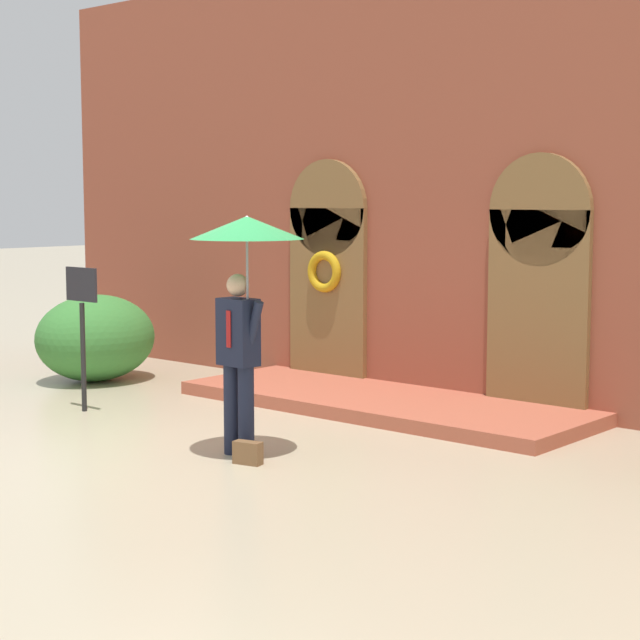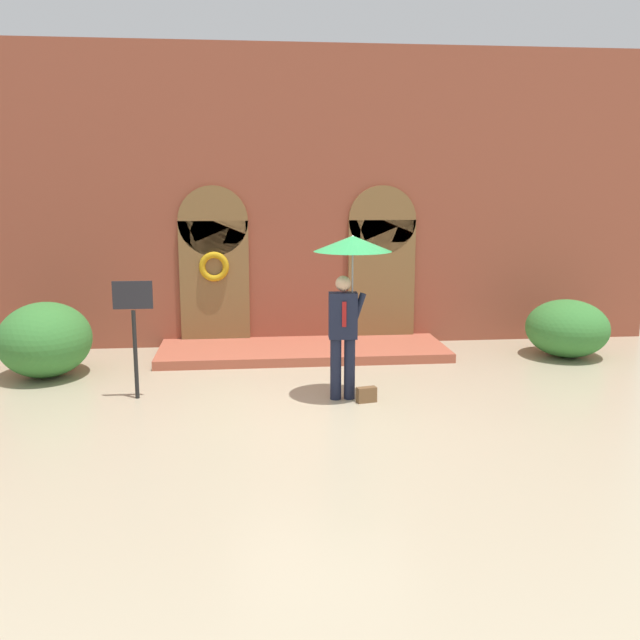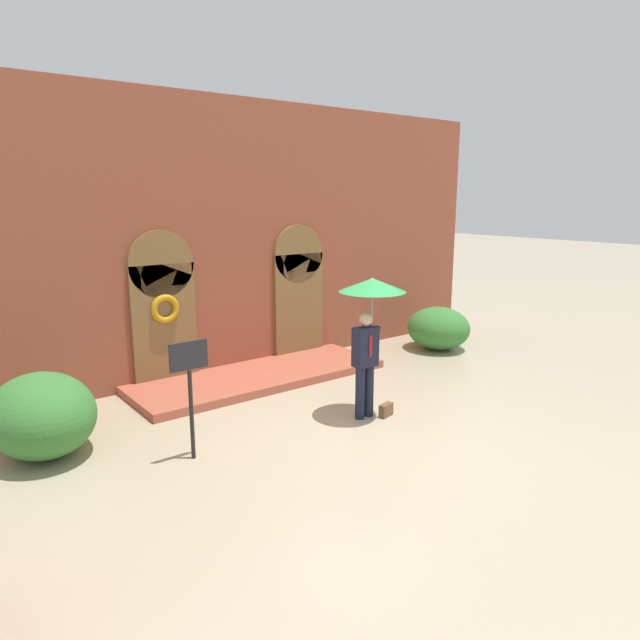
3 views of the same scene
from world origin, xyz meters
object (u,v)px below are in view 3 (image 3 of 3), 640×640
(sign_post, at_px, (190,380))
(shrub_right, at_px, (438,328))
(handbag, at_px, (386,410))
(person_with_umbrella, at_px, (370,306))
(shrub_left, at_px, (42,415))

(sign_post, relative_size, shrub_right, 1.12)
(shrub_right, bearing_deg, sign_post, -165.98)
(handbag, relative_size, sign_post, 0.16)
(person_with_umbrella, bearing_deg, shrub_left, 159.41)
(person_with_umbrella, distance_m, handbag, 1.83)
(person_with_umbrella, bearing_deg, shrub_right, 26.94)
(person_with_umbrella, relative_size, shrub_left, 1.36)
(sign_post, distance_m, shrub_left, 2.25)
(sign_post, xyz_separation_m, shrub_left, (-1.64, 1.43, -0.56))
(handbag, bearing_deg, sign_post, 157.50)
(shrub_left, xyz_separation_m, shrub_right, (8.99, 0.41, -0.09))
(shrub_left, bearing_deg, person_with_umbrella, -20.59)
(handbag, relative_size, shrub_left, 0.16)
(sign_post, height_order, shrub_left, sign_post)
(handbag, bearing_deg, shrub_right, 17.19)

